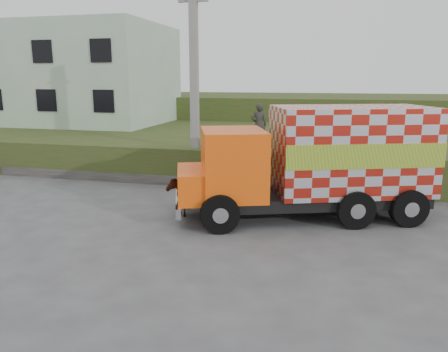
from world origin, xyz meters
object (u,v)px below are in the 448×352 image
(cow, at_px, (180,193))
(pedestrian, at_px, (259,125))
(cargo_truck, at_px, (317,161))
(utility_pole, at_px, (194,84))

(cow, xyz_separation_m, pedestrian, (1.73, 4.90, 1.75))
(cargo_truck, relative_size, pedestrian, 4.54)
(cargo_truck, bearing_deg, cow, 168.08)
(cow, height_order, pedestrian, pedestrian)
(utility_pole, height_order, cargo_truck, utility_pole)
(utility_pole, bearing_deg, pedestrian, 20.67)
(utility_pole, bearing_deg, cargo_truck, -33.78)
(utility_pole, height_order, pedestrian, utility_pole)
(pedestrian, bearing_deg, cow, 55.91)
(cargo_truck, height_order, cow, cargo_truck)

